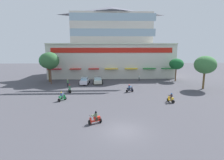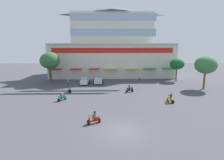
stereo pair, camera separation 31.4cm
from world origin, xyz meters
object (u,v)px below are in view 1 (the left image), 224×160
plaza_tree_0 (48,61)px  scooter_rider_0 (70,89)px  parked_car_0 (85,81)px  parked_car_1 (98,80)px  scooter_rider_4 (171,98)px  pedestrian_0 (139,77)px  plaza_tree_3 (176,64)px  scooter_rider_1 (62,97)px  scooter_rider_3 (95,118)px  pedestrian_1 (68,82)px  plaza_tree_2 (50,61)px  plaza_tree_1 (205,65)px  scooter_rider_2 (130,89)px

plaza_tree_0 → scooter_rider_0: 13.51m
plaza_tree_0 → parked_car_0: size_ratio=1.69×
parked_car_1 → scooter_rider_4: scooter_rider_4 is taller
parked_car_0 → pedestrian_0: bearing=15.1°
plaza_tree_3 → parked_car_0: plaza_tree_3 is taller
plaza_tree_3 → scooter_rider_1: plaza_tree_3 is taller
plaza_tree_3 → parked_car_1: 20.12m
scooter_rider_3 → pedestrian_0: bearing=68.9°
parked_car_0 → scooter_rider_3: size_ratio=2.71×
scooter_rider_0 → pedestrian_1: bearing=105.5°
scooter_rider_4 → scooter_rider_0: bearing=158.0°
plaza_tree_0 → pedestrian_0: bearing=1.1°
plaza_tree_2 → scooter_rider_3: (11.52, -22.31, -4.83)m
plaza_tree_0 → scooter_rider_4: 30.12m
plaza_tree_3 → plaza_tree_1: bearing=-74.6°
plaza_tree_3 → scooter_rider_0: bearing=-156.7°
pedestrian_1 → scooter_rider_0: bearing=-74.5°
scooter_rider_2 → plaza_tree_2: bearing=154.6°
scooter_rider_4 → pedestrian_1: size_ratio=0.91×
parked_car_1 → pedestrian_1: size_ratio=2.70×
plaza_tree_1 → scooter_rider_3: size_ratio=4.33×
scooter_rider_1 → scooter_rider_4: bearing=-4.8°
scooter_rider_2 → parked_car_0: bearing=141.0°
parked_car_0 → plaza_tree_1: bearing=-12.4°
parked_car_0 → scooter_rider_2: size_ratio=2.80×
plaza_tree_1 → scooter_rider_1: 28.57m
plaza_tree_0 → parked_car_0: plaza_tree_0 is taller
scooter_rider_4 → scooter_rider_1: bearing=175.2°
plaza_tree_0 → plaza_tree_3: size_ratio=1.26×
pedestrian_0 → pedestrian_1: 17.90m
plaza_tree_0 → parked_car_1: 13.09m
scooter_rider_0 → scooter_rider_2: scooter_rider_0 is taller
plaza_tree_2 → scooter_rider_0: 11.01m
parked_car_1 → scooter_rider_0: bearing=-121.8°
scooter_rider_1 → scooter_rider_2: scooter_rider_1 is taller
plaza_tree_2 → pedestrian_0: size_ratio=4.43×
plaza_tree_2 → scooter_rider_1: size_ratio=4.86×
scooter_rider_4 → plaza_tree_3: bearing=66.5°
plaza_tree_3 → pedestrian_0: bearing=177.3°
scooter_rider_1 → pedestrian_1: size_ratio=0.90×
plaza_tree_1 → scooter_rider_3: 27.22m
plaza_tree_1 → scooter_rider_0: (-27.09, -1.91, -4.32)m
plaza_tree_0 → plaza_tree_1: size_ratio=1.06×
parked_car_0 → scooter_rider_4: bearing=-43.5°
parked_car_0 → parked_car_1: bearing=13.3°
plaza_tree_2 → pedestrian_0: bearing=8.1°
plaza_tree_1 → scooter_rider_3: bearing=-142.9°
plaza_tree_2 → parked_car_1: plaza_tree_2 is taller
plaza_tree_2 → scooter_rider_2: (17.34, -8.25, -4.79)m
scooter_rider_1 → pedestrian_0: pedestrian_0 is taller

